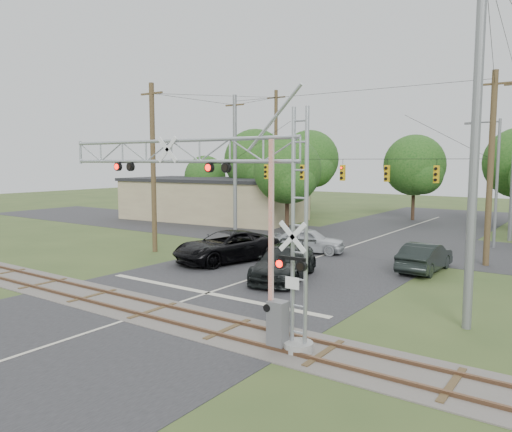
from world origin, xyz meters
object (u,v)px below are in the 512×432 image
Objects in this scene: car_dark at (284,262)px; crossing_gantry at (215,198)px; commercial_building at (213,199)px; streetlight at (494,176)px; sedan_silver at (308,240)px; pickup_black at (226,246)px; traffic_signal_span at (355,169)px.

crossing_gantry is at bearing -90.10° from car_dark.
commercial_building is 2.14× the size of streetlight.
crossing_gantry is at bearing -179.84° from sedan_silver.
crossing_gantry is 35.70m from commercial_building.
commercial_building is (-15.27, 16.84, 1.27)m from pickup_black.
car_dark is (-2.35, 8.51, -4.04)m from crossing_gantry.
pickup_black is 0.35× the size of commercial_building.
sedan_silver is at bearing -133.41° from traffic_signal_span.
traffic_signal_span is 0.98× the size of commercial_building.
sedan_silver is 0.25× the size of commercial_building.
streetlight is (7.62, 6.91, -0.54)m from traffic_signal_span.
sedan_silver is 14.28m from streetlight.
streetlight is at bearing 51.28° from car_dark.
pickup_black is 1.13× the size of car_dark.
sedan_silver is (-2.73, 7.43, -0.03)m from car_dark.
streetlight is at bearing -64.26° from sedan_silver.
car_dark is at bearing -87.42° from traffic_signal_span.
commercial_building reaches higher than car_dark.
pickup_black is (-4.95, -8.04, -4.75)m from traffic_signal_span.
commercial_building is at bearing 156.48° from traffic_signal_span.
traffic_signal_span is at bearing 77.02° from car_dark.
crossing_gantry is at bearing -55.06° from commercial_building.
streetlight is at bearing 65.75° from pickup_black.
sedan_silver is at bearing 80.49° from pickup_black.
traffic_signal_span is at bearing -60.95° from sedan_silver.
crossing_gantry is 9.71m from car_dark.
crossing_gantry is 1.72× the size of pickup_black.
traffic_signal_span is 2.81× the size of pickup_black.
traffic_signal_span is 10.98m from car_dark.
pickup_black is (-7.75, 10.33, -3.97)m from crossing_gantry.
crossing_gantry reaches higher than car_dark.
crossing_gantry is 1.95× the size of car_dark.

